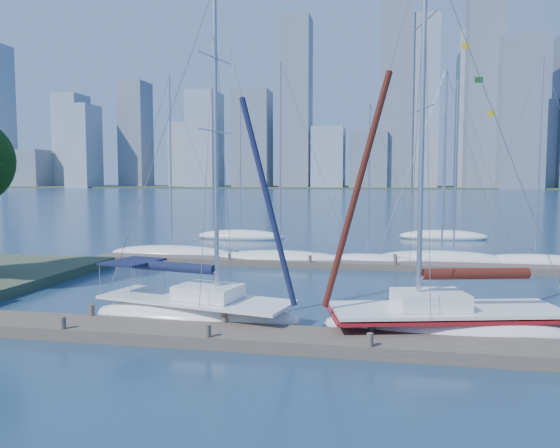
# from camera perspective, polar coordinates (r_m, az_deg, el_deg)

# --- Properties ---
(ground) EXTENTS (700.00, 700.00, 0.00)m
(ground) POSITION_cam_1_polar(r_m,az_deg,el_deg) (18.47, -6.62, -12.08)
(ground) COLOR #182D4D
(ground) RESTS_ON ground
(near_dock) EXTENTS (26.00, 2.00, 0.40)m
(near_dock) POSITION_cam_1_polar(r_m,az_deg,el_deg) (18.41, -6.63, -11.48)
(near_dock) COLOR #453D32
(near_dock) RESTS_ON ground
(far_dock) EXTENTS (30.00, 1.80, 0.36)m
(far_dock) POSITION_cam_1_polar(r_m,az_deg,el_deg) (33.42, 5.05, -4.15)
(far_dock) COLOR #453D32
(far_dock) RESTS_ON ground
(far_shore) EXTENTS (800.00, 100.00, 1.50)m
(far_shore) POSITION_cam_1_polar(r_m,az_deg,el_deg) (336.93, 10.09, 3.76)
(far_shore) COLOR #38472D
(far_shore) RESTS_ON ground
(sailboat_navy) EXTENTS (8.26, 4.20, 12.56)m
(sailboat_navy) POSITION_cam_1_polar(r_m,az_deg,el_deg) (20.61, -8.81, -7.42)
(sailboat_navy) COLOR white
(sailboat_navy) RESTS_ON ground
(sailboat_maroon) EXTENTS (8.70, 4.62, 13.64)m
(sailboat_maroon) POSITION_cam_1_polar(r_m,az_deg,el_deg) (19.49, 16.94, -8.09)
(sailboat_maroon) COLOR white
(sailboat_maroon) RESTS_ON ground
(bg_boat_0) EXTENTS (9.13, 4.52, 12.53)m
(bg_boat_0) POSITION_cam_1_polar(r_m,az_deg,el_deg) (37.93, -11.21, -3.03)
(bg_boat_0) COLOR white
(bg_boat_0) RESTS_ON ground
(bg_boat_1) EXTENTS (8.89, 4.13, 12.96)m
(bg_boat_1) POSITION_cam_1_polar(r_m,az_deg,el_deg) (34.71, 0.03, -3.65)
(bg_boat_1) COLOR white
(bg_boat_1) RESTS_ON ground
(bg_boat_2) EXTENTS (6.66, 2.67, 10.27)m
(bg_boat_2) POSITION_cam_1_polar(r_m,az_deg,el_deg) (34.57, 9.16, -3.82)
(bg_boat_2) COLOR white
(bg_boat_2) RESTS_ON ground
(bg_boat_3) EXTENTS (8.67, 5.65, 12.46)m
(bg_boat_3) POSITION_cam_1_polar(r_m,az_deg,el_deg) (36.13, 16.51, -3.53)
(bg_boat_3) COLOR white
(bg_boat_3) RESTS_ON ground
(bg_boat_4) EXTENTS (7.15, 2.18, 11.73)m
(bg_boat_4) POSITION_cam_1_polar(r_m,az_deg,el_deg) (36.10, 17.65, -3.61)
(bg_boat_4) COLOR white
(bg_boat_4) RESTS_ON ground
(bg_boat_5) EXTENTS (7.86, 3.92, 12.93)m
(bg_boat_5) POSITION_cam_1_polar(r_m,az_deg,el_deg) (37.20, 25.13, -3.57)
(bg_boat_5) COLOR white
(bg_boat_5) RESTS_ON ground
(bg_boat_6) EXTENTS (8.18, 5.15, 12.93)m
(bg_boat_6) POSITION_cam_1_polar(r_m,az_deg,el_deg) (48.72, -4.12, -1.23)
(bg_boat_6) COLOR white
(bg_boat_6) RESTS_ON ground
(bg_boat_7) EXTENTS (8.03, 4.88, 14.99)m
(bg_boat_7) POSITION_cam_1_polar(r_m,az_deg,el_deg) (50.62, 16.71, -1.17)
(bg_boat_7) COLOR white
(bg_boat_7) RESTS_ON ground
(skyline) EXTENTS (502.94, 51.31, 104.60)m
(skyline) POSITION_cam_1_polar(r_m,az_deg,el_deg) (309.02, 13.05, 10.16)
(skyline) COLOR #8194A7
(skyline) RESTS_ON ground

